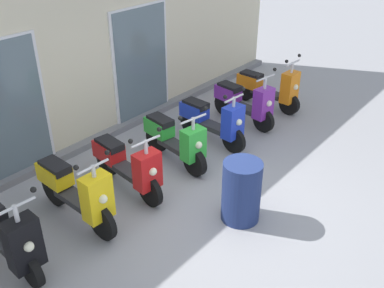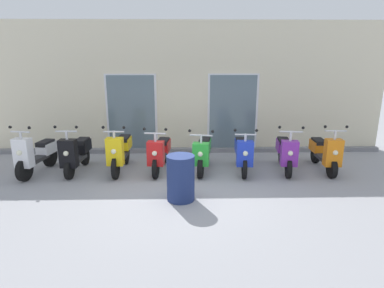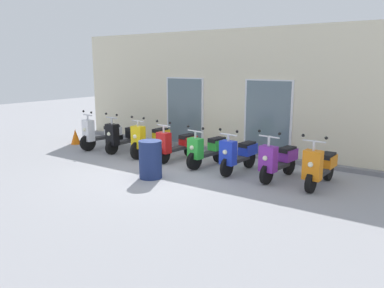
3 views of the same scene
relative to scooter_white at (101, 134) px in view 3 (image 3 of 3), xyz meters
The scene contains 12 objects.
ground_plane 3.73m from the scooter_white, 16.72° to the right, with size 40.00×40.00×0.00m, color #939399.
storefront_facade 4.28m from the scooter_white, 29.27° to the left, with size 11.78×0.50×3.75m.
scooter_white is the anchor object (origin of this frame).
scooter_black 0.94m from the scooter_white, ahead, with size 0.56×1.50×1.27m.
scooter_yellow 2.01m from the scooter_white, ahead, with size 0.54×1.67×1.26m.
scooter_red 3.00m from the scooter_white, ahead, with size 0.59×1.63×1.21m.
scooter_green 4.06m from the scooter_white, ahead, with size 0.63×1.52×1.16m.
scooter_blue 5.04m from the scooter_white, ahead, with size 0.56×1.56×1.19m.
scooter_purple 6.11m from the scooter_white, ahead, with size 0.60×1.53×1.25m.
scooter_orange 7.10m from the scooter_white, ahead, with size 0.56×1.59×1.26m.
trash_bin 3.87m from the scooter_white, 24.42° to the right, with size 0.55×0.55×0.92m, color navy.
traffic_cone 1.31m from the scooter_white, behind, with size 0.32×0.32×0.52m, color orange.
Camera 3 is at (5.93, -7.32, 2.72)m, focal length 35.73 mm.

